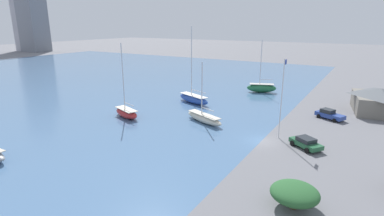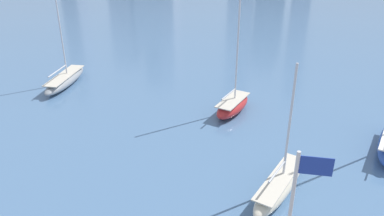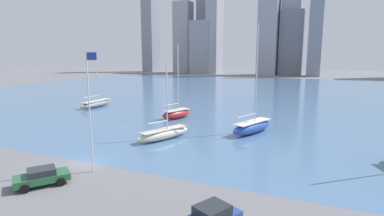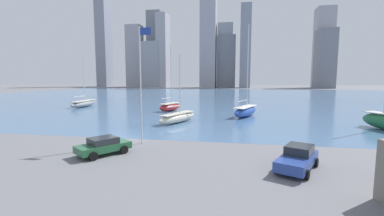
{
  "view_description": "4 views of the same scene",
  "coord_description": "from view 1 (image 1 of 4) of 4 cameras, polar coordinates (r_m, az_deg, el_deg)",
  "views": [
    {
      "loc": [
        -39.58,
        -12.06,
        16.23
      ],
      "look_at": [
        -1.5,
        10.77,
        3.74
      ],
      "focal_mm": 28.0,
      "sensor_mm": 36.0,
      "label": 1
    },
    {
      "loc": [
        0.93,
        -12.74,
        18.22
      ],
      "look_at": [
        -4.01,
        13.78,
        5.37
      ],
      "focal_mm": 35.0,
      "sensor_mm": 36.0,
      "label": 2
    },
    {
      "loc": [
        22.36,
        -23.31,
        11.04
      ],
      "look_at": [
        6.33,
        13.65,
        4.15
      ],
      "focal_mm": 28.0,
      "sensor_mm": 36.0,
      "label": 3
    },
    {
      "loc": [
        11.85,
        -25.98,
        6.56
      ],
      "look_at": [
        4.78,
        14.8,
        1.82
      ],
      "focal_mm": 24.0,
      "sensor_mm": 36.0,
      "label": 4
    }
  ],
  "objects": [
    {
      "name": "boat_shed",
      "position": [
        66.49,
        32.15,
        1.2
      ],
      "size": [
        12.11,
        10.19,
        4.67
      ],
      "rotation": [
        0.0,
        0.0,
        0.17
      ],
      "color": "slate",
      "rests_on": "ground_plane"
    },
    {
      "name": "parked_sedan_green",
      "position": [
        43.46,
        20.86,
        -6.18
      ],
      "size": [
        4.23,
        4.79,
        1.51
      ],
      "rotation": [
        0.0,
        0.0,
        -0.62
      ],
      "color": "#235B38",
      "rests_on": "ground_plane"
    },
    {
      "name": "ground_plane",
      "position": [
        44.45,
        13.09,
        -6.14
      ],
      "size": [
        500.0,
        500.0,
        0.0
      ],
      "primitive_type": "plane",
      "color": "slate"
    },
    {
      "name": "flag_pole",
      "position": [
        44.49,
        16.73,
        2.13
      ],
      "size": [
        1.24,
        0.14,
        11.6
      ],
      "color": "silver",
      "rests_on": "ground_plane"
    },
    {
      "name": "parked_pickup_blue",
      "position": [
        58.21,
        24.7,
        -1.11
      ],
      "size": [
        3.9,
        5.24,
        1.7
      ],
      "rotation": [
        0.0,
        0.0,
        -0.45
      ],
      "color": "#284293",
      "rests_on": "ground_plane"
    },
    {
      "name": "harbor_water",
      "position": [
        92.54,
        -32.79,
        3.09
      ],
      "size": [
        180.0,
        140.0,
        0.0
      ],
      "color": "#4C7099",
      "rests_on": "ground_plane"
    },
    {
      "name": "yard_shrub",
      "position": [
        29.64,
        18.96,
        -15.11
      ],
      "size": [
        4.4,
        4.4,
        2.28
      ],
      "color": "#4C3823",
      "rests_on": "ground_plane"
    },
    {
      "name": "sailboat_blue",
      "position": [
        63.53,
        0.28,
        1.84
      ],
      "size": [
        5.34,
        9.22,
        15.8
      ],
      "rotation": [
        0.0,
        0.0,
        -0.36
      ],
      "color": "#284CA8",
      "rests_on": "harbor_water"
    },
    {
      "name": "sailboat_red",
      "position": [
        55.0,
        -12.39,
        -0.82
      ],
      "size": [
        4.3,
        6.9,
        13.16
      ],
      "rotation": [
        0.0,
        0.0,
        -0.34
      ],
      "color": "#B72828",
      "rests_on": "harbor_water"
    },
    {
      "name": "sailboat_cream",
      "position": [
        51.1,
        2.3,
        -1.87
      ],
      "size": [
        5.06,
        8.75,
        10.25
      ],
      "rotation": [
        0.0,
        0.0,
        -0.39
      ],
      "color": "beige",
      "rests_on": "harbor_water"
    },
    {
      "name": "sailboat_green",
      "position": [
        75.55,
        13.1,
        3.78
      ],
      "size": [
        4.69,
        7.37,
        12.6
      ],
      "rotation": [
        0.0,
        0.0,
        0.38
      ],
      "color": "#236B3D",
      "rests_on": "harbor_water"
    }
  ]
}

